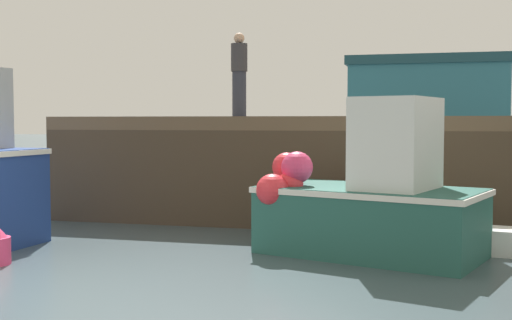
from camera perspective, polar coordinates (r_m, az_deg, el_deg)
ground at (r=8.11m, az=-18.43°, el=-10.90°), size 120.00×160.00×0.10m
pier at (r=14.13m, az=8.95°, el=2.15°), size 11.52×6.61×2.01m
fishing_boat_near_right at (r=9.68m, az=9.81°, el=-3.40°), size 3.44×2.48×2.25m
rowboat at (r=10.37m, az=17.91°, el=-6.45°), size 2.06×0.92×0.41m
dockworker at (r=13.89m, az=-1.44°, el=7.27°), size 0.34×0.34×1.73m
warehouse at (r=39.42m, az=14.36°, el=4.44°), size 8.68×6.31×5.47m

